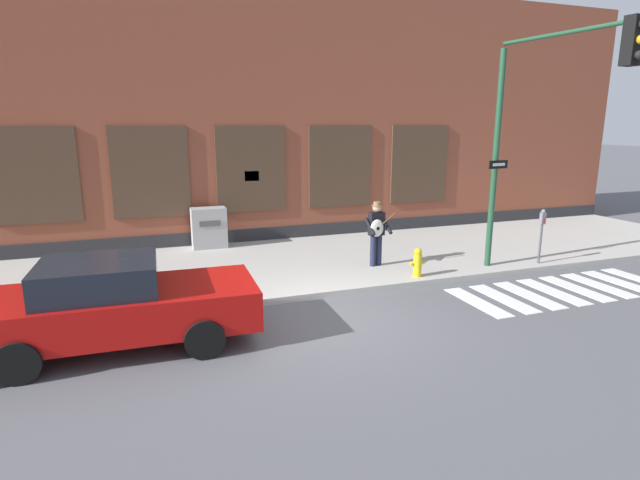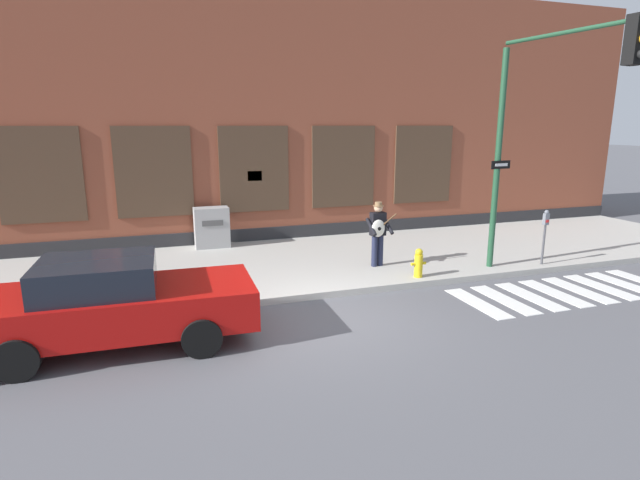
% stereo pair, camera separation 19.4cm
% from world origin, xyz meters
% --- Properties ---
extents(ground_plane, '(160.00, 160.00, 0.00)m').
position_xyz_m(ground_plane, '(0.00, 0.00, 0.00)').
color(ground_plane, '#56565B').
extents(sidewalk, '(28.00, 5.40, 0.15)m').
position_xyz_m(sidewalk, '(0.00, 3.83, 0.08)').
color(sidewalk, '#ADAAA3').
rests_on(sidewalk, ground).
extents(building_backdrop, '(28.00, 4.06, 7.86)m').
position_xyz_m(building_backdrop, '(-0.00, 8.52, 3.92)').
color(building_backdrop, brown).
rests_on(building_backdrop, ground).
extents(crosswalk, '(5.20, 1.90, 0.01)m').
position_xyz_m(crosswalk, '(5.80, -0.17, 0.01)').
color(crosswalk, silver).
rests_on(crosswalk, ground).
extents(red_car, '(4.65, 2.08, 1.53)m').
position_xyz_m(red_car, '(-3.75, 0.07, 0.77)').
color(red_car, '#B20F0C').
rests_on(red_car, ground).
extents(busker, '(0.72, 0.53, 1.66)m').
position_xyz_m(busker, '(2.37, 2.65, 1.09)').
color(busker, '#1E233D').
rests_on(busker, sidewalk).
extents(traffic_light, '(0.88, 3.42, 5.50)m').
position_xyz_m(traffic_light, '(5.28, 0.48, 3.95)').
color(traffic_light, '#1E472D').
rests_on(traffic_light, sidewalk).
extents(parking_meter, '(0.13, 0.11, 1.44)m').
position_xyz_m(parking_meter, '(6.51, 1.44, 1.10)').
color(parking_meter, '#47474C').
rests_on(parking_meter, sidewalk).
extents(utility_box, '(1.00, 0.55, 1.19)m').
position_xyz_m(utility_box, '(-1.41, 6.07, 0.75)').
color(utility_box, '#9E9E9E').
rests_on(utility_box, sidewalk).
extents(fire_hydrant, '(0.38, 0.20, 0.70)m').
position_xyz_m(fire_hydrant, '(2.90, 1.48, 0.50)').
color(fire_hydrant, gold).
rests_on(fire_hydrant, sidewalk).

